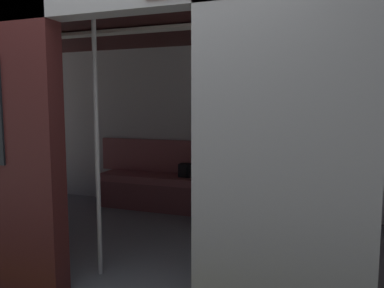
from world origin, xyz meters
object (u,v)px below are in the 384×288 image
(handbag, at_px, (189,171))
(book, at_px, (258,181))
(person_seated, at_px, (222,163))
(grab_pole_door, at_px, (97,145))
(bench_seat, at_px, (215,188))
(train_car, at_px, (179,92))

(handbag, distance_m, book, 0.88)
(handbag, bearing_deg, person_seated, 164.98)
(book, bearing_deg, grab_pole_door, 92.16)
(grab_pole_door, bearing_deg, handbag, -92.36)
(bench_seat, bearing_deg, person_seated, 153.01)
(train_car, relative_size, handbag, 24.62)
(person_seated, height_order, handbag, person_seated)
(train_car, relative_size, book, 29.09)
(person_seated, bearing_deg, handbag, -15.02)
(person_seated, bearing_deg, grab_pole_door, 73.05)
(bench_seat, distance_m, person_seated, 0.35)
(train_car, bearing_deg, person_seated, -100.08)
(person_seated, relative_size, book, 5.34)
(bench_seat, bearing_deg, handbag, -11.31)
(bench_seat, height_order, handbag, handbag)
(person_seated, bearing_deg, book, -163.45)
(person_seated, xyz_separation_m, handbag, (0.47, -0.13, -0.14))
(bench_seat, bearing_deg, grab_pole_door, 76.49)
(person_seated, distance_m, grab_pole_door, 1.92)
(handbag, bearing_deg, grab_pole_door, 87.64)
(handbag, bearing_deg, train_car, 105.12)
(train_car, bearing_deg, grab_pole_door, 65.60)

